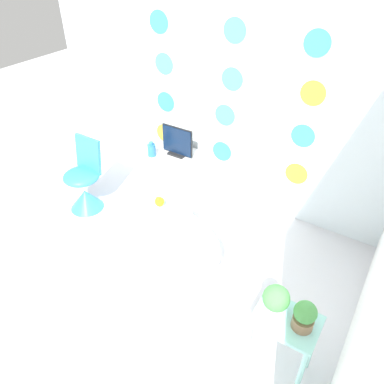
# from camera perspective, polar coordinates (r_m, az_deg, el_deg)

# --- Properties ---
(ground_plane) EXTENTS (12.00, 12.00, 0.00)m
(ground_plane) POSITION_cam_1_polar(r_m,az_deg,el_deg) (3.05, -16.98, -20.75)
(ground_plane) COLOR silver
(wall_back_dotted) EXTENTS (4.30, 0.05, 2.60)m
(wall_back_dotted) POSITION_cam_1_polar(r_m,az_deg,el_deg) (3.65, 5.76, 16.88)
(wall_back_dotted) COLOR white
(wall_back_dotted) RESTS_ON ground_plane
(rug) EXTENTS (1.02, 0.94, 0.01)m
(rug) POSITION_cam_1_polar(r_m,az_deg,el_deg) (3.33, -4.78, -12.33)
(rug) COLOR silver
(rug) RESTS_ON ground_plane
(bathtub) EXTENTS (1.02, 0.53, 0.57)m
(bathtub) POSITION_cam_1_polar(r_m,az_deg,el_deg) (3.24, -3.87, -6.81)
(bathtub) COLOR white
(bathtub) RESTS_ON ground_plane
(rubber_duck) EXTENTS (0.08, 0.09, 0.10)m
(rubber_duck) POSITION_cam_1_polar(r_m,az_deg,el_deg) (3.08, -5.02, -1.40)
(rubber_duck) COLOR yellow
(rubber_duck) RESTS_ON bathtub
(chair) EXTENTS (0.37, 0.37, 0.77)m
(chair) POSITION_cam_1_polar(r_m,az_deg,el_deg) (4.02, -16.04, 0.71)
(chair) COLOR #338CE0
(chair) RESTS_ON ground_plane
(tv_cabinet) EXTENTS (0.55, 0.43, 0.47)m
(tv_cabinet) POSITION_cam_1_polar(r_m,az_deg,el_deg) (4.11, -2.16, 2.85)
(tv_cabinet) COLOR silver
(tv_cabinet) RESTS_ON ground_plane
(tv) EXTENTS (0.36, 0.12, 0.32)m
(tv) POSITION_cam_1_polar(r_m,az_deg,el_deg) (3.92, -2.27, 7.51)
(tv) COLOR black
(tv) RESTS_ON tv_cabinet
(vase) EXTENTS (0.09, 0.09, 0.16)m
(vase) POSITION_cam_1_polar(r_m,az_deg,el_deg) (3.96, -6.17, 6.43)
(vase) COLOR #2D72B7
(vase) RESTS_ON tv_cabinet
(side_table) EXTENTS (0.40, 0.30, 0.54)m
(side_table) POSITION_cam_1_polar(r_m,az_deg,el_deg) (2.55, 13.84, -20.01)
(side_table) COLOR #99E0D8
(side_table) RESTS_ON ground_plane
(potted_plant_left) EXTENTS (0.16, 0.16, 0.22)m
(potted_plant_left) POSITION_cam_1_polar(r_m,az_deg,el_deg) (2.36, 12.65, -15.79)
(potted_plant_left) COLOR white
(potted_plant_left) RESTS_ON side_table
(potted_plant_right) EXTENTS (0.14, 0.14, 0.20)m
(potted_plant_right) POSITION_cam_1_polar(r_m,az_deg,el_deg) (2.36, 16.76, -17.61)
(potted_plant_right) COLOR #8C6B4C
(potted_plant_right) RESTS_ON side_table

